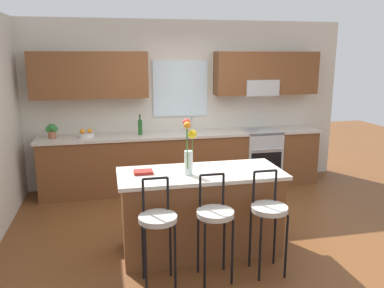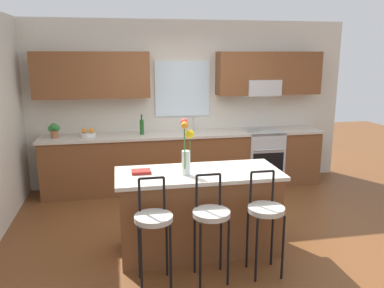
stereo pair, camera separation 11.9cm
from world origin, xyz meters
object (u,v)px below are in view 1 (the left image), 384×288
object	(u,v)px
potted_plant_small	(52,130)
bottle_olive_oil	(140,127)
flower_vase	(189,148)
fruit_bowl_oranges	(86,134)
bar_stool_far	(269,213)
bar_stool_middle	(215,218)
oven_range	(259,156)
cookbook	(143,172)
kitchen_island	(201,211)
bar_stool_near	(158,223)

from	to	relation	value
potted_plant_small	bottle_olive_oil	bearing A→B (deg)	0.00
flower_vase	fruit_bowl_oranges	bearing A→B (deg)	117.31
bar_stool_far	fruit_bowl_oranges	world-z (taller)	fruit_bowl_oranges
bar_stool_middle	fruit_bowl_oranges	distance (m)	3.03
oven_range	cookbook	bearing A→B (deg)	-136.53
bar_stool_middle	potted_plant_small	world-z (taller)	potted_plant_small
oven_range	fruit_bowl_oranges	distance (m)	2.88
bar_stool_middle	flower_vase	xyz separation A→B (m)	(-0.15, 0.51, 0.58)
kitchen_island	bar_stool_middle	xyz separation A→B (m)	(0.00, -0.59, 0.17)
bar_stool_near	bottle_olive_oil	size ratio (longest dim) A/B	3.29
oven_range	bar_stool_middle	distance (m)	3.11
bar_stool_near	potted_plant_small	distance (m)	3.02
flower_vase	cookbook	size ratio (longest dim) A/B	2.98
kitchen_island	bottle_olive_oil	size ratio (longest dim) A/B	5.65
bar_stool_near	flower_vase	world-z (taller)	flower_vase
bar_stool_middle	bar_stool_far	distance (m)	0.55
bottle_olive_oil	potted_plant_small	xyz separation A→B (m)	(-1.32, -0.00, 0.00)
oven_range	flower_vase	size ratio (longest dim) A/B	1.54
fruit_bowl_oranges	bottle_olive_oil	size ratio (longest dim) A/B	0.76
flower_vase	fruit_bowl_oranges	distance (m)	2.51
bar_stool_middle	bar_stool_far	xyz separation A→B (m)	(0.55, 0.00, 0.00)
bar_stool_far	bottle_olive_oil	world-z (taller)	bottle_olive_oil
bar_stool_near	fruit_bowl_oranges	world-z (taller)	fruit_bowl_oranges
bar_stool_near	flower_vase	size ratio (longest dim) A/B	1.75
bottle_olive_oil	potted_plant_small	size ratio (longest dim) A/B	1.41
bar_stool_near	bar_stool_far	distance (m)	1.10
cookbook	fruit_bowl_oranges	distance (m)	2.18
flower_vase	kitchen_island	bearing A→B (deg)	29.13
kitchen_island	cookbook	bearing A→B (deg)	173.66
bar_stool_near	fruit_bowl_oranges	xyz separation A→B (m)	(-0.74, 2.73, 0.33)
cookbook	potted_plant_small	bearing A→B (deg)	119.57
bar_stool_far	cookbook	world-z (taller)	bar_stool_far
kitchen_island	bottle_olive_oil	world-z (taller)	bottle_olive_oil
oven_range	fruit_bowl_oranges	size ratio (longest dim) A/B	3.83
bar_stool_far	bottle_olive_oil	xyz separation A→B (m)	(-1.02, 2.73, 0.41)
kitchen_island	flower_vase	world-z (taller)	flower_vase
fruit_bowl_oranges	bar_stool_near	bearing A→B (deg)	-74.76
oven_range	kitchen_island	xyz separation A→B (m)	(-1.54, -2.11, 0.00)
oven_range	bar_stool_near	bearing A→B (deg)	-127.73
flower_vase	fruit_bowl_oranges	size ratio (longest dim) A/B	2.49
cookbook	bottle_olive_oil	size ratio (longest dim) A/B	0.63
oven_range	bar_stool_middle	bearing A→B (deg)	-119.69
bar_stool_far	potted_plant_small	distance (m)	3.61
bar_stool_middle	bottle_olive_oil	bearing A→B (deg)	99.71
bottle_olive_oil	potted_plant_small	world-z (taller)	bottle_olive_oil
oven_range	kitchen_island	distance (m)	2.61
flower_vase	bottle_olive_oil	bearing A→B (deg)	98.18
fruit_bowl_oranges	potted_plant_small	bearing A→B (deg)	-179.99
fruit_bowl_oranges	bottle_olive_oil	xyz separation A→B (m)	(0.83, 0.00, 0.09)
fruit_bowl_oranges	bottle_olive_oil	bearing A→B (deg)	0.00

